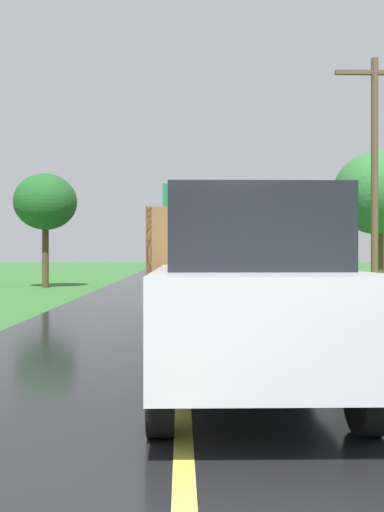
# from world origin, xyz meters

# --- Properties ---
(banana_truck_near) EXTENTS (2.38, 5.82, 2.80)m
(banana_truck_near) POSITION_xyz_m (0.66, 9.80, 1.48)
(banana_truck_near) COLOR #2D2D30
(banana_truck_near) RESTS_ON road_surface
(banana_truck_far) EXTENTS (2.38, 5.81, 2.80)m
(banana_truck_far) POSITION_xyz_m (0.47, 21.52, 1.47)
(banana_truck_far) COLOR #2D2D30
(banana_truck_far) RESTS_ON road_surface
(utility_pole_roadside) EXTENTS (2.23, 0.20, 6.96)m
(utility_pole_roadside) POSITION_xyz_m (5.45, 14.34, 3.80)
(utility_pole_roadside) COLOR brown
(utility_pole_roadside) RESTS_ON ground
(roadside_tree_mid_right) EXTENTS (3.40, 3.40, 5.21)m
(roadside_tree_mid_right) POSITION_xyz_m (7.27, 19.05, 3.67)
(roadside_tree_mid_right) COLOR #4C3823
(roadside_tree_mid_right) RESTS_ON ground
(roadside_tree_far_left) EXTENTS (2.67, 2.67, 4.88)m
(roadside_tree_far_left) POSITION_xyz_m (-5.81, 22.78, 3.65)
(roadside_tree_far_left) COLOR #4C3823
(roadside_tree_far_left) RESTS_ON ground
(following_car) EXTENTS (1.74, 4.10, 1.92)m
(following_car) POSITION_xyz_m (0.60, 3.91, 1.07)
(following_car) COLOR #B7BABF
(following_car) RESTS_ON road_surface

